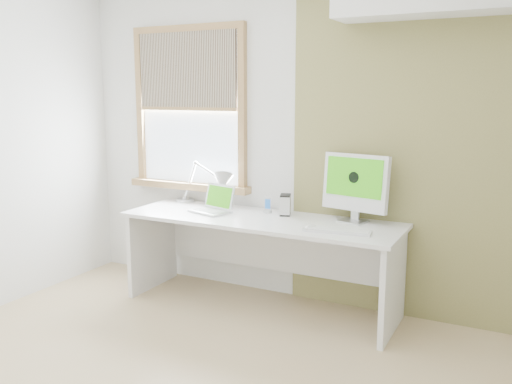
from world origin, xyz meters
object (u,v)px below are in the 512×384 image
Objects in this scene: desk_lamp at (215,184)px; imac at (355,184)px; laptop at (214,205)px; external_drive at (285,205)px; desk at (264,240)px.

desk_lamp is 1.23× the size of imac.
laptop reaches higher than external_drive.
imac is at bearing 0.31° from desk_lamp.
desk_lamp is 3.92× the size of external_drive.
laptop is at bearing -62.31° from desk_lamp.
imac reaches higher than external_drive.
imac is at bearing 9.51° from laptop.
imac is (0.69, 0.16, 0.48)m from desk.
desk_lamp reaches higher than desk.
desk_lamp is 0.25m from laptop.
desk_lamp is at bearing -179.69° from imac.
desk is 5.98× the size of laptop.
external_drive is at bearing 43.81° from desk.
laptop is at bearing -170.49° from imac.
imac is at bearing 3.59° from external_drive.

